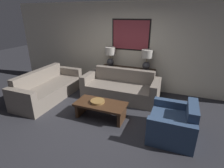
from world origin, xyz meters
TOP-DOWN VIEW (x-y plane):
  - ground_plane at (0.00, 0.00)m, footprint 20.00×20.00m
  - back_wall at (0.00, 2.36)m, footprint 8.42×0.12m
  - console_table at (0.00, 2.09)m, footprint 1.70×0.40m
  - table_lamp_left at (-0.57, 2.09)m, footprint 0.32×0.32m
  - table_lamp_right at (0.57, 2.09)m, footprint 0.32×0.32m
  - couch_by_back_wall at (0.00, 1.45)m, footprint 2.15×0.87m
  - couch_by_side at (-1.94, 0.68)m, footprint 0.87×2.15m
  - coffee_table at (-0.09, 0.27)m, footprint 1.17×0.58m
  - decorative_bowl at (-0.16, 0.28)m, footprint 0.33×0.33m
  - armchair_near_back_wall at (1.53, 0.19)m, footprint 0.84×0.98m

SIDE VIEW (x-z plane):
  - ground_plane at x=0.00m, z-range 0.00..0.00m
  - armchair_near_back_wall at x=1.53m, z-range -0.10..0.64m
  - couch_by_back_wall at x=0.00m, z-range -0.12..0.68m
  - couch_by_side at x=-1.94m, z-range -0.12..0.68m
  - coffee_table at x=-0.09m, z-range 0.09..0.47m
  - console_table at x=0.00m, z-range 0.00..0.73m
  - decorative_bowl at x=-0.16m, z-range 0.38..0.43m
  - table_lamp_left at x=-0.57m, z-range 0.79..1.40m
  - table_lamp_right at x=0.57m, z-range 0.79..1.40m
  - back_wall at x=0.00m, z-range 0.01..2.66m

